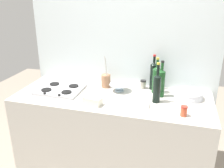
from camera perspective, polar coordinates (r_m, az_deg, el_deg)
The scene contains 14 objects.
counter_block at distance 2.49m, azimuth -0.00°, elevation -12.32°, with size 1.80×0.70×0.90m, color beige.
backsplash_panel at distance 2.54m, azimuth 2.33°, elevation 5.79°, with size 1.90×0.06×2.31m, color silver.
stovetop_hob at distance 2.44m, azimuth -11.88°, elevation -1.21°, with size 0.42×0.36×0.04m.
plate_stack at distance 2.32m, azimuth 17.25°, elevation -2.38°, with size 0.26×0.26×0.07m.
wine_bottle_leftmost at distance 2.42m, azimuth 9.54°, elevation 1.99°, with size 0.07×0.07×0.35m.
wine_bottle_mid_left at distance 2.35m, azimuth 10.24°, elevation 1.13°, with size 0.08×0.08×0.34m.
wine_bottle_mid_right at distance 2.14m, azimuth 10.35°, elevation -0.79°, with size 0.06×0.06×0.36m.
wine_bottle_rightmost at distance 2.27m, azimuth 11.31°, elevation 0.40°, with size 0.07×0.07×0.34m.
mixing_bowl at distance 2.37m, azimuth 1.71°, elevation -0.79°, with size 0.19×0.19×0.07m.
butter_dish at distance 2.11m, azimuth -4.47°, elevation -3.94°, with size 0.15×0.08×0.07m, color silver.
utensil_crock at distance 2.46m, azimuth -1.42°, elevation 0.84°, with size 0.09×0.09×0.32m.
condiment_jar_front at distance 2.46m, azimuth 7.20°, elevation -0.05°, with size 0.06×0.06×0.08m.
condiment_jar_rear at distance 1.99m, azimuth 16.31°, elevation -6.02°, with size 0.05×0.05×0.08m.
cutting_board at distance 2.13m, azimuth 5.30°, elevation -4.46°, with size 0.25×0.15×0.02m, color silver.
Camera 1 is at (0.56, -2.00, 1.82)m, focal length 39.48 mm.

